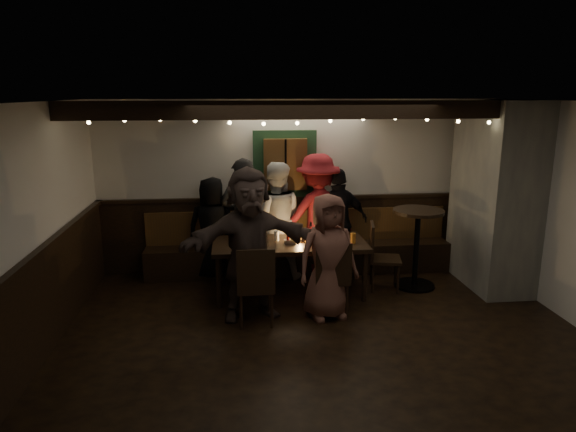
{
  "coord_description": "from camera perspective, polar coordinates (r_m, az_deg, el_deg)",
  "views": [
    {
      "loc": [
        -0.98,
        -5.17,
        2.69
      ],
      "look_at": [
        -0.24,
        1.6,
        1.05
      ],
      "focal_mm": 32.0,
      "sensor_mm": 36.0,
      "label": 1
    }
  ],
  "objects": [
    {
      "name": "person_g",
      "position": [
        6.2,
        4.42,
        -4.53
      ],
      "size": [
        0.85,
        0.65,
        1.54
      ],
      "primitive_type": "imported",
      "rotation": [
        0.0,
        0.0,
        0.24
      ],
      "color": "brown",
      "rests_on": "ground"
    },
    {
      "name": "person_a",
      "position": [
        7.57,
        -8.38,
        -1.38
      ],
      "size": [
        0.8,
        0.58,
        1.52
      ],
      "primitive_type": "imported",
      "rotation": [
        0.0,
        0.0,
        3.0
      ],
      "color": "black",
      "rests_on": "ground"
    },
    {
      "name": "high_top",
      "position": [
        7.39,
        14.13,
        -2.44
      ],
      "size": [
        0.7,
        0.7,
        1.12
      ],
      "color": "black",
      "rests_on": "ground"
    },
    {
      "name": "dining_table",
      "position": [
        6.91,
        0.16,
        -3.44
      ],
      "size": [
        2.06,
        0.88,
        0.89
      ],
      "color": "black",
      "rests_on": "ground"
    },
    {
      "name": "chair_near_right",
      "position": [
        6.31,
        4.92,
        -6.44
      ],
      "size": [
        0.44,
        0.44,
        0.96
      ],
      "color": "black",
      "rests_on": "ground"
    },
    {
      "name": "person_f",
      "position": [
        6.17,
        -4.3,
        -3.1
      ],
      "size": [
        1.8,
        0.88,
        1.86
      ],
      "primitive_type": "imported",
      "rotation": [
        0.0,
        0.0,
        0.2
      ],
      "color": "#40322E",
      "rests_on": "ground"
    },
    {
      "name": "person_c",
      "position": [
        7.54,
        -1.41,
        -0.48
      ],
      "size": [
        0.9,
        0.73,
        1.73
      ],
      "primitive_type": "imported",
      "rotation": [
        0.0,
        0.0,
        3.05
      ],
      "color": "silver",
      "rests_on": "ground"
    },
    {
      "name": "person_e",
      "position": [
        7.7,
        5.6,
        -0.67
      ],
      "size": [
        1.01,
        0.61,
        1.62
      ],
      "primitive_type": "imported",
      "rotation": [
        0.0,
        0.0,
        3.38
      ],
      "color": "black",
      "rests_on": "ground"
    },
    {
      "name": "room",
      "position": [
        7.08,
        10.75,
        0.12
      ],
      "size": [
        6.02,
        5.01,
        2.62
      ],
      "color": "black",
      "rests_on": "ground"
    },
    {
      "name": "chair_near_left",
      "position": [
        6.02,
        -3.62,
        -7.32
      ],
      "size": [
        0.44,
        0.44,
        0.97
      ],
      "color": "black",
      "rests_on": "ground"
    },
    {
      "name": "person_b",
      "position": [
        7.42,
        -4.96,
        -0.46
      ],
      "size": [
        0.68,
        0.47,
        1.8
      ],
      "primitive_type": "imported",
      "rotation": [
        0.0,
        0.0,
        3.08
      ],
      "color": "black",
      "rests_on": "ground"
    },
    {
      "name": "chair_end",
      "position": [
        7.24,
        10.05,
        -4.02
      ],
      "size": [
        0.5,
        0.5,
        0.94
      ],
      "color": "black",
      "rests_on": "ground"
    },
    {
      "name": "person_d",
      "position": [
        7.64,
        3.29,
        0.1
      ],
      "size": [
        1.32,
        0.97,
        1.83
      ],
      "primitive_type": "imported",
      "rotation": [
        0.0,
        0.0,
        3.41
      ],
      "color": "maroon",
      "rests_on": "ground"
    }
  ]
}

